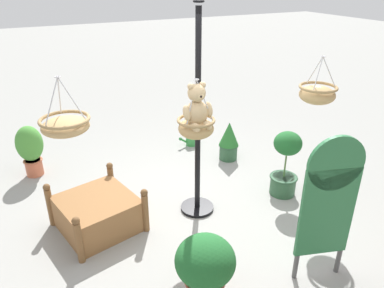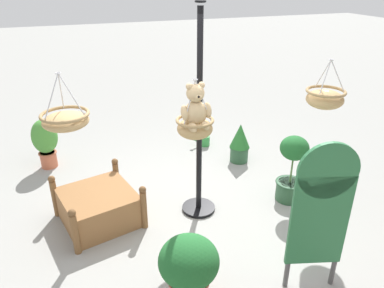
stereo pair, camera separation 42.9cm
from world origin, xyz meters
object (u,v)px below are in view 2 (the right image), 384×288
Objects in this scene: teddy_bear at (196,109)px; hanging_basket_left_high at (325,98)px; wooden_planter_box at (99,206)px; watering_can at (204,140)px; hanging_basket_right_low at (66,120)px; potted_plant_bushy_green at (45,141)px; potted_plant_flowering_red at (292,168)px; display_pole_central at (199,154)px; potted_plant_fern_front at (240,142)px; display_sign_board at (322,207)px; potted_plant_small_succulent at (189,268)px; hanging_basket_with_teddy at (195,127)px.

hanging_basket_left_high is (-1.60, 0.15, -0.01)m from teddy_bear.
watering_can is (-2.08, -1.65, -0.13)m from wooden_planter_box.
hanging_basket_right_low reaches higher than wooden_planter_box.
potted_plant_bushy_green is (3.32, -2.37, -1.07)m from hanging_basket_left_high.
wooden_planter_box is at bearing -8.71° from potted_plant_flowering_red.
wooden_planter_box is (-0.23, -0.16, -1.26)m from hanging_basket_right_low.
wooden_planter_box is (2.72, -0.61, -1.31)m from hanging_basket_left_high.
potted_plant_fern_front is (-1.13, -1.07, -0.50)m from display_pole_central.
teddy_bear reaches higher than watering_can.
potted_plant_fern_front is at bearing -78.15° from hanging_basket_left_high.
hanging_basket_left_high reaches higher than potted_plant_bushy_green.
display_pole_central is at bearing -8.82° from potted_plant_flowering_red.
teddy_bear is 1.63m from display_sign_board.
potted_plant_fern_front is (-1.28, -1.34, -1.20)m from teddy_bear.
potted_plant_fern_front is at bearing -133.77° from teddy_bear.
display_pole_central is 1.64m from potted_plant_fern_front.
watering_can is (0.64, -2.26, -1.43)m from hanging_basket_left_high.
potted_plant_small_succulent is at bearing 54.40° from potted_plant_fern_front.
display_sign_board is at bearing 118.61° from hanging_basket_with_teddy.
teddy_bear is 0.77× the size of potted_plant_fern_front.
teddy_bear reaches higher than potted_plant_fern_front.
wooden_planter_box is (1.13, -0.47, -1.32)m from teddy_bear.
watering_can is (0.47, -2.04, -0.39)m from potted_plant_flowering_red.
hanging_basket_with_teddy is at bearing 45.71° from potted_plant_fern_front.
hanging_basket_right_low is at bearing 100.84° from potted_plant_bushy_green.
hanging_basket_right_low is 1.29m from wooden_planter_box.
hanging_basket_right_low is at bearing -11.80° from hanging_basket_with_teddy.
watering_can is at bearing -113.92° from potted_plant_small_succulent.
hanging_basket_left_high is 0.62× the size of potted_plant_flowering_red.
potted_plant_fern_front is (-2.41, -0.87, 0.11)m from wooden_planter_box.
teddy_bear reaches higher than potted_plant_bushy_green.
potted_plant_small_succulent is (2.08, 0.98, -1.10)m from hanging_basket_left_high.
display_sign_board reaches higher than potted_plant_flowering_red.
hanging_basket_with_teddy is 1.12× the size of hanging_basket_right_low.
display_pole_central is 2.75× the size of potted_plant_flowering_red.
display_pole_central is at bearing 178.73° from hanging_basket_right_low.
hanging_basket_right_low reaches higher than watering_can.
display_sign_board is at bearing 170.75° from potted_plant_small_succulent.
hanging_basket_with_teddy is 1.59m from display_sign_board.
potted_plant_small_succulent is at bearing 66.79° from teddy_bear.
hanging_basket_with_teddy is 1.16× the size of hanging_basket_left_high.
wooden_planter_box is 0.69× the size of display_sign_board.
display_pole_central is 7.53× the size of watering_can.
display_pole_central is at bearing -16.18° from hanging_basket_left_high.
hanging_basket_with_teddy reaches higher than potted_plant_bushy_green.
display_pole_central is 0.77m from teddy_bear.
potted_plant_flowering_red is at bearing -177.90° from hanging_basket_with_teddy.
teddy_bear is at bearing 157.49° from wooden_planter_box.
potted_plant_small_succulent is at bearing 110.27° from potted_plant_bushy_green.
teddy_bear reaches higher than potted_plant_small_succulent.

